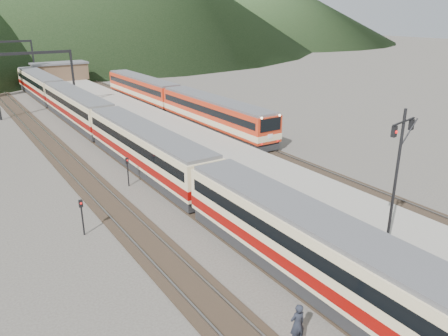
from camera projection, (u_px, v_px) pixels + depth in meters
track_main at (100, 138)px, 45.97m from camera, size 2.60×200.00×0.23m
track_far at (51, 145)px, 43.38m from camera, size 2.60×200.00×0.23m
track_second at (195, 123)px, 51.94m from camera, size 2.60×200.00×0.23m
platform at (157, 130)px, 47.16m from camera, size 8.00×100.00×1.00m
gantry_near at (34, 71)px, 54.41m from camera, size 9.55×0.25×8.00m
gantry_far at (4, 55)px, 74.03m from camera, size 9.55×0.25×8.00m
station_shed at (60, 71)px, 77.87m from camera, size 9.40×4.40×3.10m
main_train at (105, 124)px, 43.71m from camera, size 2.88×79.03×3.52m
second_train at (174, 100)px, 55.53m from camera, size 2.85×38.76×3.47m
signal_mast at (397, 170)px, 20.65m from camera, size 2.17×0.58×7.50m
short_signal_b at (128, 168)px, 32.99m from camera, size 0.24×0.18×2.27m
short_signal_c at (82, 213)px, 25.66m from camera, size 0.22×0.16×2.27m
worker at (297, 324)px, 17.31m from camera, size 0.72×0.52×1.85m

